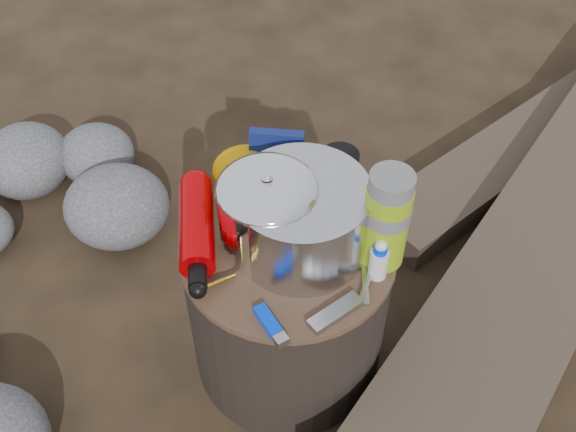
# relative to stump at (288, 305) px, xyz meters

# --- Properties ---
(ground) EXTENTS (60.00, 60.00, 0.00)m
(ground) POSITION_rel_stump_xyz_m (0.00, 0.00, -0.19)
(ground) COLOR #2E2317
(ground) RESTS_ON ground
(stump) EXTENTS (0.42, 0.42, 0.39)m
(stump) POSITION_rel_stump_xyz_m (0.00, 0.00, 0.00)
(stump) COLOR black
(stump) RESTS_ON ground
(rock_ring) EXTENTS (0.47, 1.02, 0.20)m
(rock_ring) POSITION_rel_stump_xyz_m (-0.68, 0.05, -0.09)
(rock_ring) COLOR #535257
(rock_ring) RESTS_ON ground
(log_main) EXTENTS (1.12, 1.81, 0.16)m
(log_main) POSITION_rel_stump_xyz_m (0.65, 0.42, -0.12)
(log_main) COLOR #3F3328
(log_main) RESTS_ON ground
(log_small) EXTENTS (0.86, 0.92, 0.09)m
(log_small) POSITION_rel_stump_xyz_m (0.57, 0.75, -0.15)
(log_small) COLOR #3F3328
(log_small) RESTS_ON ground
(foil_windscreen) EXTENTS (0.25, 0.25, 0.15)m
(foil_windscreen) POSITION_rel_stump_xyz_m (0.02, 0.01, 0.27)
(foil_windscreen) COLOR #B9B9C0
(foil_windscreen) RESTS_ON stump
(camping_pot) EXTENTS (0.18, 0.18, 0.18)m
(camping_pot) POSITION_rel_stump_xyz_m (-0.04, 0.00, 0.29)
(camping_pot) COLOR white
(camping_pot) RESTS_ON stump
(fuel_bottle) EXTENTS (0.14, 0.29, 0.07)m
(fuel_bottle) POSITION_rel_stump_xyz_m (-0.18, 0.00, 0.23)
(fuel_bottle) COLOR #B40004
(fuel_bottle) RESTS_ON stump
(thermos) EXTENTS (0.08, 0.08, 0.21)m
(thermos) POSITION_rel_stump_xyz_m (0.18, 0.00, 0.30)
(thermos) COLOR #86AC13
(thermos) RESTS_ON stump
(travel_mug) EXTENTS (0.07, 0.07, 0.11)m
(travel_mug) POSITION_rel_stump_xyz_m (0.08, 0.16, 0.25)
(travel_mug) COLOR black
(travel_mug) RESTS_ON stump
(stuff_sack) EXTENTS (0.15, 0.12, 0.10)m
(stuff_sack) POSITION_rel_stump_xyz_m (-0.10, 0.15, 0.25)
(stuff_sack) COLOR #E29600
(stuff_sack) RESTS_ON stump
(food_pouch) EXTENTS (0.11, 0.03, 0.14)m
(food_pouch) POSITION_rel_stump_xyz_m (-0.05, 0.17, 0.26)
(food_pouch) COLOR navy
(food_pouch) RESTS_ON stump
(lighter) EXTENTS (0.07, 0.08, 0.02)m
(lighter) POSITION_rel_stump_xyz_m (-0.01, -0.18, 0.20)
(lighter) COLOR #0030F7
(lighter) RESTS_ON stump
(multitool) EXTENTS (0.10, 0.10, 0.02)m
(multitool) POSITION_rel_stump_xyz_m (0.11, -0.14, 0.20)
(multitool) COLOR #ACABB0
(multitool) RESTS_ON stump
(pot_grabber) EXTENTS (0.04, 0.13, 0.01)m
(pot_grabber) POSITION_rel_stump_xyz_m (0.15, -0.05, 0.20)
(pot_grabber) COLOR #ACABB0
(pot_grabber) RESTS_ON stump
(squeeze_bottle) EXTENTS (0.04, 0.04, 0.08)m
(squeeze_bottle) POSITION_rel_stump_xyz_m (0.17, -0.04, 0.24)
(squeeze_bottle) COLOR silver
(squeeze_bottle) RESTS_ON stump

